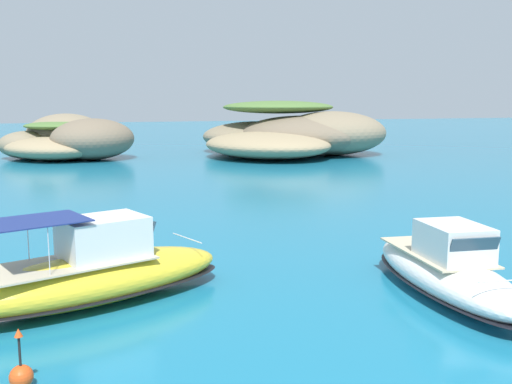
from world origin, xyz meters
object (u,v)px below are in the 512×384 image
(islet_large, at_px, (291,135))
(motorboat_white, at_px, (446,270))
(channel_buoy, at_px, (21,374))
(islet_small, at_px, (67,139))
(motorboat_yellow, at_px, (93,275))

(islet_large, relative_size, motorboat_white, 2.94)
(islet_large, xyz_separation_m, channel_buoy, (-31.23, -55.36, -2.17))
(islet_small, relative_size, motorboat_white, 2.19)
(islet_small, relative_size, channel_buoy, 13.61)
(channel_buoy, bearing_deg, motorboat_yellow, 69.14)
(islet_small, distance_m, motorboat_yellow, 54.57)
(motorboat_white, relative_size, motorboat_yellow, 0.90)
(motorboat_yellow, relative_size, channel_buoy, 6.94)
(islet_large, bearing_deg, islet_small, 170.42)
(islet_large, bearing_deg, motorboat_yellow, -120.30)
(motorboat_white, bearing_deg, channel_buoy, -171.44)
(channel_buoy, bearing_deg, motorboat_white, 8.56)
(islet_small, relative_size, motorboat_yellow, 1.96)
(motorboat_yellow, bearing_deg, channel_buoy, -110.86)
(islet_large, distance_m, islet_small, 28.12)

